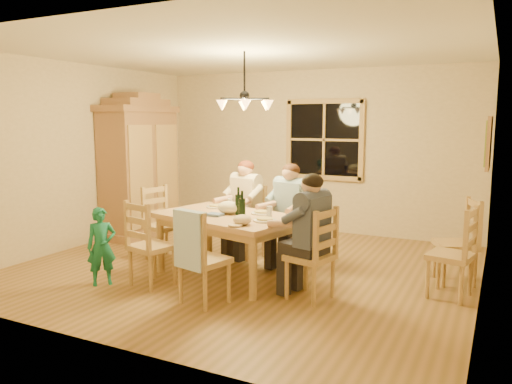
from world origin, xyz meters
The scene contains 33 objects.
floor centered at (0.00, 0.00, 0.00)m, with size 5.50×5.50×0.00m, color olive.
ceiling centered at (0.00, 0.00, 2.70)m, with size 5.50×5.00×0.02m, color white.
wall_back centered at (0.00, 2.50, 1.35)m, with size 5.50×0.02×2.70m, color #C6B18C.
wall_left centered at (-2.75, 0.00, 1.35)m, with size 0.02×5.00×2.70m, color #C6B18C.
wall_right centered at (2.75, 0.00, 1.35)m, with size 0.02×5.00×2.70m, color #C6B18C.
window centered at (0.20, 2.47, 1.55)m, with size 1.30×0.06×1.30m.
painting centered at (2.71, 1.20, 1.60)m, with size 0.06×0.78×0.64m.
chandelier centered at (0.00, 0.00, 2.08)m, with size 0.77×0.68×0.71m.
armoire centered at (-2.42, 0.92, 1.06)m, with size 0.66×1.40×2.30m.
dining_table centered at (-0.01, -0.41, 0.66)m, with size 1.90×1.41×0.76m.
chair_far_left centered at (-0.24, 0.47, 0.30)m, with size 0.53×0.51×0.99m.
chair_far_right centered at (0.50, 0.29, 0.30)m, with size 0.53×0.51×0.99m.
chair_near_left centered at (-0.62, -1.09, 0.30)m, with size 0.53×0.51×0.99m.
chair_near_right centered at (0.21, -1.29, 0.30)m, with size 0.53×0.51×0.99m.
chair_end_left centered at (-1.16, -0.13, 0.30)m, with size 0.51×0.53×0.99m.
chair_end_right centered at (1.13, -0.69, 0.30)m, with size 0.51×0.53×0.99m.
adult_woman centered at (-0.24, 0.47, 0.84)m, with size 0.47×0.50×0.87m.
adult_plaid_man centered at (0.50, 0.29, 0.84)m, with size 0.47×0.50×0.87m.
adult_slate_man centered at (1.13, -0.69, 0.84)m, with size 0.50×0.47×0.87m.
towel centered at (0.17, -1.48, 0.70)m, with size 0.38×0.10×0.58m, color #ACC6EA.
wine_bottle_a centered at (0.10, -0.36, 0.93)m, with size 0.08×0.08×0.33m, color black.
wine_bottle_b centered at (0.28, -0.61, 0.93)m, with size 0.08×0.08×0.33m, color black.
plate_woman centered at (-0.38, -0.07, 0.77)m, with size 0.26×0.26×0.02m, color white.
plate_plaid centered at (0.33, -0.20, 0.77)m, with size 0.26×0.26×0.02m, color white.
plate_slate centered at (0.55, -0.58, 0.77)m, with size 0.26×0.26×0.02m, color white.
wine_glass_a centered at (-0.15, -0.12, 0.83)m, with size 0.06×0.06×0.14m, color silver.
wine_glass_b centered at (0.53, -0.40, 0.83)m, with size 0.06×0.06×0.14m, color silver.
cap centered at (0.42, -0.85, 0.82)m, with size 0.20×0.20×0.11m, color beige.
napkin centered at (-0.11, -0.55, 0.78)m, with size 0.18×0.14×0.03m, color #536898.
cloth_bundle centered at (-0.03, -0.37, 0.84)m, with size 0.28×0.22×0.15m, color beige.
child centered at (-1.15, -1.32, 0.45)m, with size 0.33×0.21×0.90m, color #1A785B.
chair_spare_front centered at (2.45, 0.01, 0.30)m, with size 0.49×0.51×0.99m.
chair_spare_back centered at (2.45, 0.55, 0.30)m, with size 0.56×0.57×0.99m.
Camera 1 is at (2.88, -5.49, 1.87)m, focal length 35.00 mm.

